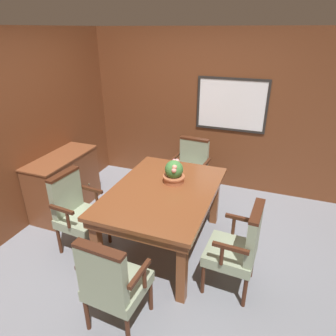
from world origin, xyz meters
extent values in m
plane|color=gray|center=(0.00, 0.00, 0.00)|extent=(14.00, 14.00, 0.00)
cube|color=brown|center=(0.00, 1.95, 1.23)|extent=(7.20, 0.06, 2.45)
cube|color=white|center=(0.55, 1.91, 1.37)|extent=(0.99, 0.01, 0.73)
cube|color=#282623|center=(0.55, 1.90, 1.75)|extent=(1.06, 0.02, 0.04)
cube|color=#282623|center=(0.55, 1.90, 0.99)|extent=(1.06, 0.02, 0.03)
cube|color=#282623|center=(0.04, 1.90, 1.37)|extent=(0.04, 0.02, 0.73)
cube|color=#282623|center=(1.06, 1.90, 1.37)|extent=(0.04, 0.02, 0.73)
cube|color=brown|center=(-1.74, 0.00, 1.23)|extent=(0.06, 7.20, 2.45)
cube|color=brown|center=(-0.31, -0.59, 0.37)|extent=(0.09, 0.09, 0.73)
cube|color=brown|center=(0.61, -0.59, 0.37)|extent=(0.09, 0.09, 0.73)
cube|color=brown|center=(-0.31, 0.80, 0.37)|extent=(0.09, 0.09, 0.73)
cube|color=brown|center=(0.61, 0.80, 0.37)|extent=(0.09, 0.09, 0.73)
cube|color=brown|center=(0.15, 0.10, 0.69)|extent=(1.07, 1.55, 0.09)
cube|color=brown|center=(0.15, 0.10, 0.76)|extent=(1.13, 1.61, 0.04)
cylinder|color=#472314|center=(0.38, -0.80, 0.18)|extent=(0.04, 0.04, 0.35)
cylinder|color=#472314|center=(-0.03, -0.77, 0.18)|extent=(0.04, 0.04, 0.35)
cylinder|color=#472314|center=(0.35, -1.21, 0.18)|extent=(0.04, 0.04, 0.35)
cylinder|color=#472314|center=(-0.06, -1.18, 0.18)|extent=(0.04, 0.04, 0.35)
cube|color=#93A384|center=(0.16, -0.99, 0.41)|extent=(0.50, 0.50, 0.11)
cube|color=#93A384|center=(0.15, -1.18, 0.70)|extent=(0.44, 0.11, 0.47)
cube|color=#472314|center=(0.15, -1.18, 0.95)|extent=(0.44, 0.11, 0.03)
cylinder|color=#472314|center=(0.41, -0.97, 0.57)|extent=(0.04, 0.04, 0.21)
cube|color=#472314|center=(0.40, -1.04, 0.67)|extent=(0.06, 0.33, 0.04)
cylinder|color=#472314|center=(-0.08, -0.94, 0.57)|extent=(0.04, 0.04, 0.21)
cube|color=#472314|center=(-0.08, -1.01, 0.67)|extent=(0.06, 0.33, 0.04)
cylinder|color=#472314|center=(-0.09, 1.01, 0.18)|extent=(0.04, 0.04, 0.35)
cylinder|color=#472314|center=(0.32, 0.98, 0.18)|extent=(0.04, 0.04, 0.35)
cylinder|color=#472314|center=(-0.06, 1.41, 0.18)|extent=(0.04, 0.04, 0.35)
cylinder|color=#472314|center=(0.35, 1.39, 0.18)|extent=(0.04, 0.04, 0.35)
cube|color=#93A384|center=(0.13, 1.20, 0.41)|extent=(0.50, 0.50, 0.11)
cube|color=#93A384|center=(0.14, 1.39, 0.70)|extent=(0.44, 0.11, 0.47)
cube|color=#472314|center=(0.14, 1.39, 0.95)|extent=(0.44, 0.12, 0.03)
cylinder|color=#472314|center=(-0.12, 1.18, 0.57)|extent=(0.04, 0.04, 0.21)
cube|color=#472314|center=(-0.11, 1.25, 0.67)|extent=(0.06, 0.33, 0.04)
cylinder|color=#472314|center=(0.37, 1.15, 0.57)|extent=(0.04, 0.04, 0.21)
cube|color=#472314|center=(0.37, 1.22, 0.67)|extent=(0.06, 0.33, 0.04)
cylinder|color=#472314|center=(0.80, -0.02, 0.18)|extent=(0.04, 0.04, 0.35)
cylinder|color=#472314|center=(0.78, -0.43, 0.18)|extent=(0.04, 0.04, 0.35)
cylinder|color=#472314|center=(1.21, -0.05, 0.18)|extent=(0.04, 0.04, 0.35)
cylinder|color=#472314|center=(1.19, -0.46, 0.18)|extent=(0.04, 0.04, 0.35)
cube|color=#93A384|center=(1.00, -0.24, 0.41)|extent=(0.49, 0.49, 0.11)
cube|color=#93A384|center=(1.19, -0.25, 0.70)|extent=(0.10, 0.44, 0.47)
cube|color=#472314|center=(1.19, -0.25, 0.95)|extent=(0.11, 0.44, 0.03)
cylinder|color=#472314|center=(0.97, 0.01, 0.57)|extent=(0.04, 0.04, 0.21)
cube|color=#472314|center=(1.04, 0.00, 0.67)|extent=(0.33, 0.05, 0.04)
cylinder|color=#472314|center=(0.95, -0.48, 0.57)|extent=(0.04, 0.04, 0.21)
cube|color=#472314|center=(1.02, -0.49, 0.67)|extent=(0.33, 0.05, 0.04)
cylinder|color=#472314|center=(-0.53, -0.49, 0.18)|extent=(0.04, 0.04, 0.35)
cylinder|color=#472314|center=(-0.49, -0.08, 0.18)|extent=(0.04, 0.04, 0.35)
cylinder|color=#472314|center=(-0.94, -0.45, 0.18)|extent=(0.04, 0.04, 0.35)
cylinder|color=#472314|center=(-0.90, -0.04, 0.18)|extent=(0.04, 0.04, 0.35)
cube|color=#93A384|center=(-0.71, -0.27, 0.41)|extent=(0.51, 0.51, 0.11)
cube|color=#93A384|center=(-0.91, -0.25, 0.70)|extent=(0.12, 0.44, 0.47)
cube|color=#472314|center=(-0.91, -0.25, 0.95)|extent=(0.13, 0.44, 0.03)
cylinder|color=#472314|center=(-0.70, -0.51, 0.57)|extent=(0.04, 0.04, 0.21)
cube|color=#472314|center=(-0.77, -0.51, 0.67)|extent=(0.33, 0.06, 0.04)
cylinder|color=#472314|center=(-0.66, -0.03, 0.57)|extent=(0.04, 0.04, 0.21)
cube|color=#472314|center=(-0.73, -0.02, 0.67)|extent=(0.33, 0.06, 0.04)
cylinder|color=#B2603D|center=(0.20, 0.31, 0.82)|extent=(0.24, 0.24, 0.08)
cylinder|color=#B2603D|center=(0.20, 0.31, 0.85)|extent=(0.26, 0.26, 0.02)
sphere|color=#427F3D|center=(0.20, 0.31, 0.94)|extent=(0.21, 0.21, 0.21)
sphere|color=pink|center=(0.19, 0.36, 1.03)|extent=(0.04, 0.04, 0.04)
sphere|color=pink|center=(0.20, 0.41, 0.98)|extent=(0.04, 0.04, 0.04)
sphere|color=#E6978B|center=(0.24, 0.22, 0.97)|extent=(0.06, 0.06, 0.06)
sphere|color=pink|center=(0.22, 0.37, 1.03)|extent=(0.06, 0.06, 0.06)
sphere|color=pink|center=(0.11, 0.36, 0.96)|extent=(0.04, 0.04, 0.04)
sphere|color=#F69C82|center=(0.24, 0.24, 1.01)|extent=(0.06, 0.06, 0.06)
cube|color=brown|center=(-1.47, 0.38, 0.40)|extent=(0.45, 1.08, 0.81)
cube|color=brown|center=(-1.47, 0.38, 0.82)|extent=(0.46, 1.10, 0.02)
sphere|color=#4C422D|center=(-1.24, 0.38, 0.63)|extent=(0.03, 0.03, 0.03)
sphere|color=#4C422D|center=(-1.24, 0.14, 0.32)|extent=(0.03, 0.03, 0.03)
sphere|color=#4C422D|center=(-1.24, 0.62, 0.32)|extent=(0.03, 0.03, 0.03)
camera|label=1|loc=(1.24, -2.62, 2.42)|focal=32.00mm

